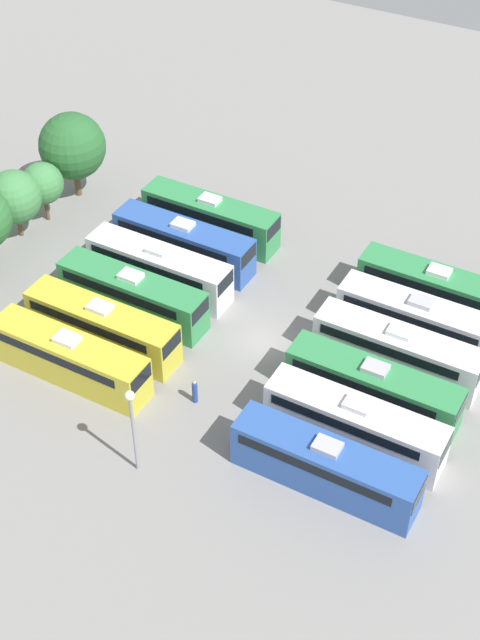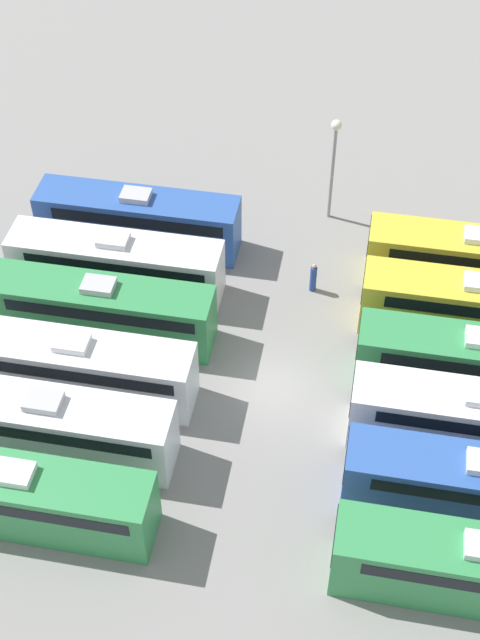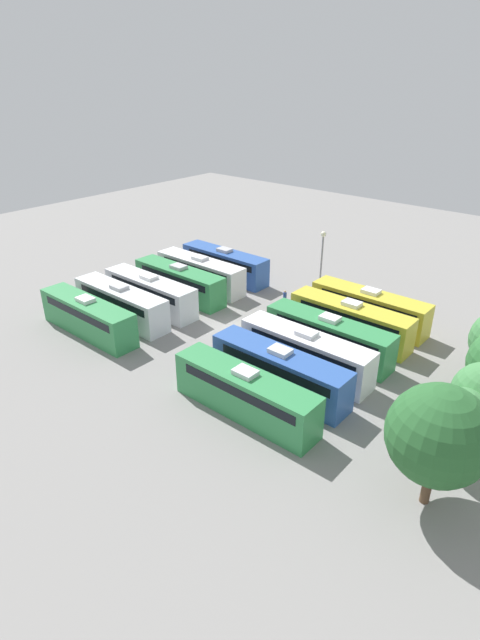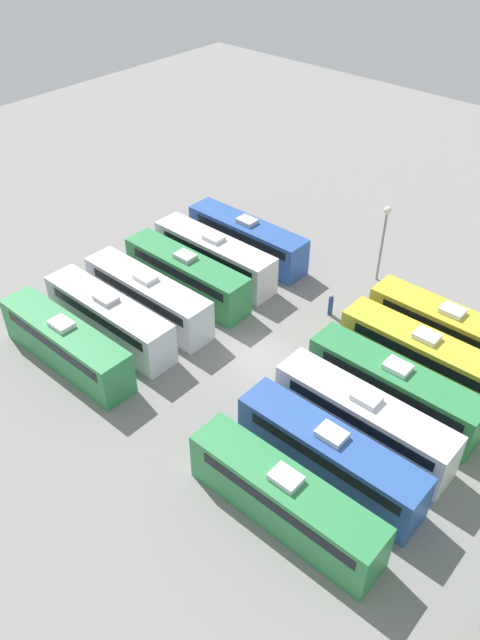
{
  "view_description": "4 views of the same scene",
  "coord_description": "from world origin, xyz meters",
  "px_view_note": "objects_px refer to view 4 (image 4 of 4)",
  "views": [
    {
      "loc": [
        -40.8,
        -21.02,
        42.31
      ],
      "look_at": [
        -0.47,
        1.39,
        1.77
      ],
      "focal_mm": 50.0,
      "sensor_mm": 36.0,
      "label": 1
    },
    {
      "loc": [
        27.99,
        3.45,
        33.55
      ],
      "look_at": [
        -1.44,
        -1.94,
        2.85
      ],
      "focal_mm": 50.0,
      "sensor_mm": 36.0,
      "label": 2
    },
    {
      "loc": [
        31.36,
        27.97,
        21.7
      ],
      "look_at": [
        0.88,
        1.85,
        1.78
      ],
      "focal_mm": 28.0,
      "sensor_mm": 36.0,
      "label": 3
    },
    {
      "loc": [
        25.53,
        20.82,
        29.04
      ],
      "look_at": [
        1.09,
        -0.82,
        3.34
      ],
      "focal_mm": 35.0,
      "sensor_mm": 36.0,
      "label": 4
    }
  ],
  "objects_px": {
    "bus_1": "(215,255)",
    "bus_6": "(448,330)",
    "bus_0": "(247,238)",
    "worker_person": "(331,305)",
    "bus_3": "(148,296)",
    "bus_8": "(394,386)",
    "bus_9": "(364,418)",
    "light_pole": "(384,230)",
    "bus_4": "(109,317)",
    "bus_11": "(285,498)",
    "bus_7": "(423,355)",
    "bus_2": "(187,274)",
    "bus_5": "(66,343)",
    "bus_10": "(330,454)"
  },
  "relations": [
    {
      "from": "bus_1",
      "to": "bus_6",
      "type": "distance_m",
      "value": 19.11
    },
    {
      "from": "bus_0",
      "to": "bus_11",
      "type": "distance_m",
      "value": 26.28
    },
    {
      "from": "bus_2",
      "to": "worker_person",
      "type": "distance_m",
      "value": 11.4
    },
    {
      "from": "bus_8",
      "to": "bus_11",
      "type": "bearing_deg",
      "value": 0.13
    },
    {
      "from": "bus_1",
      "to": "bus_2",
      "type": "relative_size",
      "value": 1.0
    },
    {
      "from": "bus_0",
      "to": "bus_9",
      "type": "height_order",
      "value": "same"
    },
    {
      "from": "bus_0",
      "to": "bus_6",
      "type": "distance_m",
      "value": 18.55
    },
    {
      "from": "bus_6",
      "to": "worker_person",
      "type": "distance_m",
      "value": 8.67
    },
    {
      "from": "bus_8",
      "to": "worker_person",
      "type": "xyz_separation_m",
      "value": [
        -5.4,
        -8.48,
        -0.92
      ]
    },
    {
      "from": "bus_0",
      "to": "bus_11",
      "type": "height_order",
      "value": "same"
    },
    {
      "from": "bus_4",
      "to": "bus_10",
      "type": "bearing_deg",
      "value": 90.52
    },
    {
      "from": "light_pole",
      "to": "bus_11",
      "type": "bearing_deg",
      "value": 20.1
    },
    {
      "from": "bus_0",
      "to": "light_pole",
      "type": "distance_m",
      "value": 11.54
    },
    {
      "from": "bus_1",
      "to": "bus_9",
      "type": "distance_m",
      "value": 20.17
    },
    {
      "from": "bus_7",
      "to": "bus_10",
      "type": "xyz_separation_m",
      "value": [
        10.89,
        0.18,
        0.0
      ]
    },
    {
      "from": "bus_11",
      "to": "bus_9",
      "type": "bearing_deg",
      "value": -179.96
    },
    {
      "from": "bus_2",
      "to": "bus_5",
      "type": "height_order",
      "value": "same"
    },
    {
      "from": "bus_9",
      "to": "light_pole",
      "type": "distance_m",
      "value": 17.71
    },
    {
      "from": "bus_0",
      "to": "light_pole",
      "type": "xyz_separation_m",
      "value": [
        -4.36,
        10.31,
        2.81
      ]
    },
    {
      "from": "bus_0",
      "to": "worker_person",
      "type": "distance_m",
      "value": 10.42
    },
    {
      "from": "bus_3",
      "to": "bus_8",
      "type": "height_order",
      "value": "same"
    },
    {
      "from": "bus_2",
      "to": "bus_7",
      "type": "bearing_deg",
      "value": 100.97
    },
    {
      "from": "bus_3",
      "to": "light_pole",
      "type": "height_order",
      "value": "light_pole"
    },
    {
      "from": "bus_5",
      "to": "bus_1",
      "type": "bearing_deg",
      "value": -179.74
    },
    {
      "from": "bus_3",
      "to": "bus_7",
      "type": "distance_m",
      "value": 20.07
    },
    {
      "from": "bus_7",
      "to": "worker_person",
      "type": "distance_m",
      "value": 8.59
    },
    {
      "from": "bus_10",
      "to": "bus_3",
      "type": "bearing_deg",
      "value": -100.19
    },
    {
      "from": "bus_4",
      "to": "bus_3",
      "type": "bearing_deg",
      "value": 177.85
    },
    {
      "from": "bus_11",
      "to": "light_pole",
      "type": "relative_size",
      "value": 1.72
    },
    {
      "from": "bus_8",
      "to": "worker_person",
      "type": "bearing_deg",
      "value": -122.51
    },
    {
      "from": "bus_10",
      "to": "bus_6",
      "type": "bearing_deg",
      "value": -179.25
    },
    {
      "from": "bus_1",
      "to": "bus_10",
      "type": "height_order",
      "value": "same"
    },
    {
      "from": "bus_5",
      "to": "bus_7",
      "type": "bearing_deg",
      "value": 128.47
    },
    {
      "from": "bus_11",
      "to": "light_pole",
      "type": "height_order",
      "value": "light_pole"
    },
    {
      "from": "bus_2",
      "to": "bus_1",
      "type": "bearing_deg",
      "value": -175.87
    },
    {
      "from": "bus_7",
      "to": "light_pole",
      "type": "distance_m",
      "value": 11.86
    },
    {
      "from": "bus_9",
      "to": "worker_person",
      "type": "relative_size",
      "value": 6.16
    },
    {
      "from": "bus_3",
      "to": "bus_6",
      "type": "relative_size",
      "value": 1.0
    },
    {
      "from": "bus_3",
      "to": "bus_9",
      "type": "distance_m",
      "value": 18.71
    },
    {
      "from": "bus_3",
      "to": "worker_person",
      "type": "xyz_separation_m",
      "value": [
        -9.11,
        10.21,
        -0.92
      ]
    },
    {
      "from": "bus_2",
      "to": "bus_5",
      "type": "xyz_separation_m",
      "value": [
        11.26,
        -0.18,
        0.0
      ]
    },
    {
      "from": "bus_4",
      "to": "bus_9",
      "type": "bearing_deg",
      "value": 101.27
    },
    {
      "from": "bus_6",
      "to": "bus_9",
      "type": "bearing_deg",
      "value": 0.62
    },
    {
      "from": "bus_1",
      "to": "bus_10",
      "type": "xyz_separation_m",
      "value": [
        10.75,
        18.93,
        0.0
      ]
    },
    {
      "from": "bus_3",
      "to": "bus_11",
      "type": "bearing_deg",
      "value": 68.73
    },
    {
      "from": "bus_5",
      "to": "bus_0",
      "type": "bearing_deg",
      "value": 179.62
    },
    {
      "from": "bus_4",
      "to": "bus_11",
      "type": "height_order",
      "value": "same"
    },
    {
      "from": "bus_2",
      "to": "bus_9",
      "type": "xyz_separation_m",
      "value": [
        3.72,
        18.61,
        0.0
      ]
    },
    {
      "from": "bus_0",
      "to": "bus_2",
      "type": "height_order",
      "value": "same"
    },
    {
      "from": "bus_7",
      "to": "bus_2",
      "type": "bearing_deg",
      "value": -79.03
    }
  ]
}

